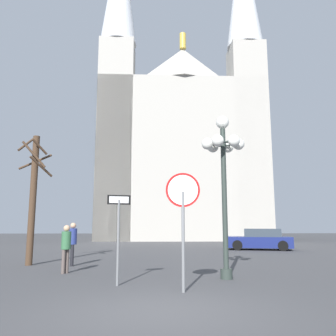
{
  "coord_description": "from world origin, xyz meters",
  "views": [
    {
      "loc": [
        -0.15,
        -6.88,
        1.61
      ],
      "look_at": [
        0.94,
        16.85,
        5.51
      ],
      "focal_mm": 37.06,
      "sensor_mm": 36.0,
      "label": 1
    }
  ],
  "objects": [
    {
      "name": "bare_tree",
      "position": [
        -5.11,
        7.76,
        2.9
      ],
      "size": [
        1.63,
        1.64,
        5.49
      ],
      "color": "#473323",
      "rests_on": "ground"
    },
    {
      "name": "cathedral",
      "position": [
        3.11,
        32.67,
        10.98
      ],
      "size": [
        18.37,
        12.99,
        37.73
      ],
      "color": "#ADA89E",
      "rests_on": "ground"
    },
    {
      "name": "pedestrian_walking",
      "position": [
        -3.32,
        7.43,
        1.03
      ],
      "size": [
        0.32,
        0.32,
        1.7
      ],
      "color": "black",
      "rests_on": "ground"
    },
    {
      "name": "ground_plane",
      "position": [
        0.0,
        0.0,
        0.0
      ],
      "size": [
        120.0,
        120.0,
        0.0
      ],
      "primitive_type": "plane",
      "color": "#424244"
    },
    {
      "name": "parked_car_near_navy",
      "position": [
        6.94,
        16.01,
        0.65
      ],
      "size": [
        4.44,
        2.86,
        1.36
      ],
      "color": "navy",
      "rests_on": "ground"
    },
    {
      "name": "street_lamp",
      "position": [
        2.1,
        3.84,
        3.58
      ],
      "size": [
        1.38,
        1.24,
        5.09
      ],
      "color": "#2D3833",
      "rests_on": "ground"
    },
    {
      "name": "pedestrian_standing",
      "position": [
        -3.07,
        5.31,
        0.96
      ],
      "size": [
        0.32,
        0.32,
        1.6
      ],
      "color": "#594C47",
      "rests_on": "ground"
    },
    {
      "name": "stop_sign",
      "position": [
        0.62,
        1.83,
        2.08
      ],
      "size": [
        0.87,
        0.08,
        2.92
      ],
      "color": "slate",
      "rests_on": "ground"
    },
    {
      "name": "one_way_arrow_sign",
      "position": [
        -1.07,
        2.82,
        1.55
      ],
      "size": [
        0.63,
        0.19,
        2.43
      ],
      "color": "slate",
      "rests_on": "ground"
    }
  ]
}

